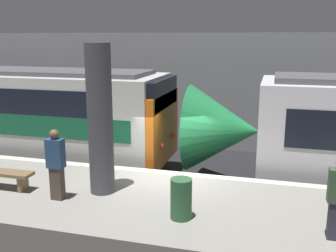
% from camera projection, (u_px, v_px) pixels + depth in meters
% --- Properties ---
extents(ground_plane, '(120.00, 120.00, 0.00)m').
position_uv_depth(ground_plane, '(171.00, 209.00, 11.13)').
color(ground_plane, black).
extents(platform, '(40.00, 3.89, 1.15)m').
position_uv_depth(platform, '(150.00, 221.00, 9.18)').
color(platform, gray).
rests_on(platform, ground).
extents(station_rear_barrier, '(50.00, 0.15, 4.93)m').
position_uv_depth(station_rear_barrier, '(210.00, 92.00, 16.62)').
color(station_rear_barrier, '#939399').
rests_on(station_rear_barrier, ground).
extents(support_pillar_near, '(0.59, 0.59, 3.52)m').
position_uv_depth(support_pillar_near, '(100.00, 120.00, 9.07)').
color(support_pillar_near, '#47474C').
rests_on(support_pillar_near, platform).
extents(person_walking, '(0.38, 0.24, 1.64)m').
position_uv_depth(person_walking, '(56.00, 163.00, 8.84)').
color(person_walking, '#473D33').
rests_on(person_walking, platform).
extents(platform_bench, '(1.50, 0.40, 0.45)m').
position_uv_depth(platform_bench, '(4.00, 175.00, 9.57)').
color(platform_bench, brown).
rests_on(platform_bench, platform).
extents(trash_bin, '(0.44, 0.44, 0.85)m').
position_uv_depth(trash_bin, '(181.00, 199.00, 7.99)').
color(trash_bin, '#2D5B38').
rests_on(trash_bin, platform).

